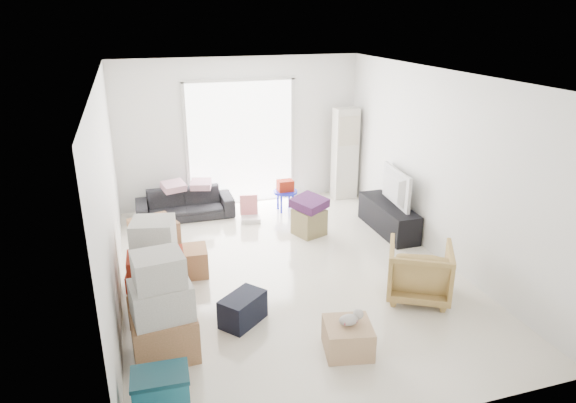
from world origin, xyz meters
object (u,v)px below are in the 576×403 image
at_px(television, 390,200).
at_px(armchair, 419,269).
at_px(tv_console, 388,217).
at_px(kids_table, 285,189).
at_px(sofa, 185,200).
at_px(ottoman, 309,222).
at_px(ac_tower, 345,154).
at_px(storage_bins, 162,400).
at_px(wood_crate, 348,338).

bearing_deg(television, armchair, 168.16).
xyz_separation_m(tv_console, television, (0.00, 0.00, 0.30)).
bearing_deg(kids_table, armchair, -77.92).
relative_size(television, sofa, 0.60).
relative_size(armchair, ottoman, 1.82).
bearing_deg(tv_console, ac_tower, 91.63).
xyz_separation_m(television, ottoman, (-1.30, 0.25, -0.32)).
relative_size(storage_bins, wood_crate, 1.15).
xyz_separation_m(television, armchair, (-0.63, -2.00, -0.15)).
bearing_deg(storage_bins, sofa, 81.22).
bearing_deg(armchair, wood_crate, 60.17).
bearing_deg(wood_crate, armchair, 30.85).
bearing_deg(television, kids_table, 49.66).
bearing_deg(armchair, tv_console, -78.07).
relative_size(television, storage_bins, 1.79).
xyz_separation_m(sofa, storage_bins, (-0.76, -4.91, -0.04)).
bearing_deg(storage_bins, ottoman, 53.79).
bearing_deg(wood_crate, storage_bins, -165.41).
xyz_separation_m(ac_tower, wood_crate, (-1.89, -4.55, -0.71)).
xyz_separation_m(armchair, wood_crate, (-1.31, -0.78, -0.23)).
distance_m(ac_tower, tv_console, 1.87).
xyz_separation_m(tv_console, kids_table, (-1.36, 1.40, 0.17)).
xyz_separation_m(ac_tower, television, (0.05, -1.76, -0.33)).
distance_m(sofa, ottoman, 2.29).
relative_size(television, ottoman, 2.33).
xyz_separation_m(sofa, armchair, (2.51, -3.61, 0.07)).
bearing_deg(television, tv_console, 0.00).
relative_size(ac_tower, sofa, 1.04).
bearing_deg(kids_table, tv_console, -45.88).
bearing_deg(kids_table, wood_crate, -97.88).
bearing_deg(wood_crate, ac_tower, 67.48).
bearing_deg(armchair, ac_tower, -69.41).
bearing_deg(sofa, tv_console, -26.60).
relative_size(sofa, storage_bins, 2.97).
height_order(tv_console, sofa, sofa).
height_order(sofa, wood_crate, sofa).
bearing_deg(storage_bins, wood_crate, 14.59).
relative_size(ottoman, wood_crate, 0.88).
xyz_separation_m(armchair, storage_bins, (-3.27, -1.29, -0.11)).
distance_m(ac_tower, wood_crate, 4.97).
bearing_deg(ottoman, armchair, -73.43).
xyz_separation_m(tv_console, wood_crate, (-1.94, -2.79, -0.07)).
bearing_deg(sofa, ac_tower, 3.31).
relative_size(tv_console, armchair, 1.81).
xyz_separation_m(kids_table, wood_crate, (-0.58, -4.18, -0.24)).
bearing_deg(television, ottoman, 84.46).
distance_m(television, sofa, 3.54).
relative_size(tv_console, ottoman, 3.28).
distance_m(ottoman, wood_crate, 3.11).
bearing_deg(kids_table, storage_bins, -118.45).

